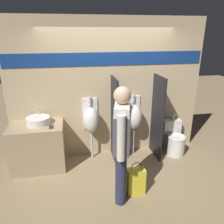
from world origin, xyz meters
TOP-DOWN VIEW (x-y plane):
  - ground_plane at (0.00, 0.00)m, footprint 16.00×16.00m
  - display_wall at (0.00, 0.60)m, footprint 3.79×0.07m
  - sink_counter at (-1.37, 0.26)m, footprint 0.95×0.62m
  - sink_basin at (-1.32, 0.32)m, footprint 0.42×0.42m
  - cell_phone at (-1.09, 0.14)m, footprint 0.07×0.14m
  - divider_near_counter at (0.07, 0.28)m, footprint 0.03×0.58m
  - divider_mid at (0.93, 0.28)m, footprint 0.03×0.58m
  - urinal_near_counter at (-0.37, 0.42)m, footprint 0.31×0.32m
  - urinal_far at (0.50, 0.42)m, footprint 0.31×0.32m
  - toilet at (1.36, 0.28)m, footprint 0.39×0.54m
  - person_in_vest at (-0.06, -0.85)m, footprint 0.34×0.60m
  - shopping_bag at (0.20, -0.78)m, footprint 0.28×0.15m

SIDE VIEW (x-z plane):
  - ground_plane at x=0.00m, z-range 0.00..0.00m
  - shopping_bag at x=0.20m, z-range -0.06..0.51m
  - toilet at x=1.36m, z-range -0.12..0.70m
  - sink_counter at x=-1.37m, z-range 0.00..0.85m
  - urinal_near_counter at x=-0.37m, z-range 0.20..1.45m
  - urinal_far at x=0.50m, z-range 0.20..1.45m
  - divider_near_counter at x=0.07m, z-range 0.00..1.65m
  - divider_mid at x=0.93m, z-range 0.00..1.65m
  - cell_phone at x=-1.09m, z-range 0.85..0.87m
  - sink_basin at x=-1.32m, z-range 0.78..1.06m
  - person_in_vest at x=-0.06m, z-range 0.14..1.91m
  - display_wall at x=0.00m, z-range 0.01..2.71m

